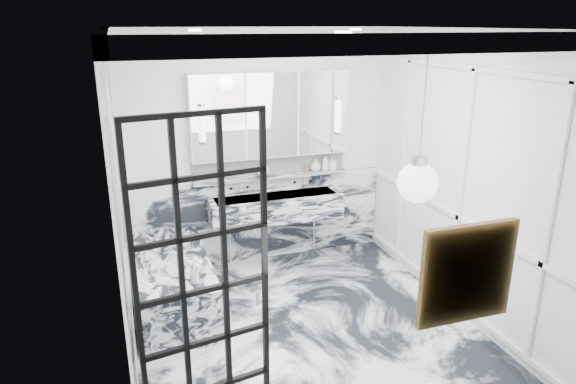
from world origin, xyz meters
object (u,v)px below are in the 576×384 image
object	(u,v)px
trough_sink	(276,207)
bathtub	(173,283)
crittall_door	(205,290)
mirror_cabinet	(271,115)

from	to	relation	value
trough_sink	bathtub	world-z (taller)	trough_sink
crittall_door	bathtub	xyz separation A→B (m)	(-0.07, 1.87, -0.89)
crittall_door	mirror_cabinet	bearing A→B (deg)	55.28
mirror_cabinet	bathtub	xyz separation A→B (m)	(-1.32, -0.83, -1.54)
trough_sink	bathtub	distance (m)	1.55
trough_sink	mirror_cabinet	size ratio (longest dim) A/B	0.84
trough_sink	bathtub	xyz separation A→B (m)	(-1.33, -0.66, -0.45)
crittall_door	trough_sink	bearing A→B (deg)	53.82
crittall_door	mirror_cabinet	distance (m)	3.05
mirror_cabinet	bathtub	size ratio (longest dim) A/B	1.15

